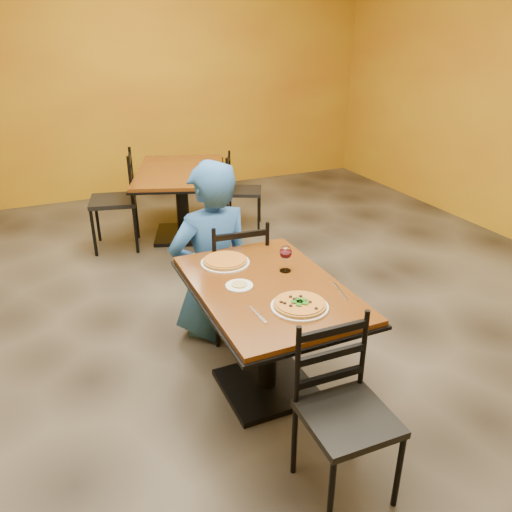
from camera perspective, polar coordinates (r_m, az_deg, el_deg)
name	(u,v)px	position (r m, az deg, el deg)	size (l,w,h in m)	color
floor	(238,347)	(3.70, -2.10, -10.29)	(7.00, 8.00, 0.01)	black
wall_back	(117,80)	(6.94, -15.50, 18.72)	(7.00, 0.01, 3.00)	#B59114
table_main	(268,314)	(3.01, 1.33, -6.58)	(0.83, 1.23, 0.75)	#64350F
table_second	(181,187)	(5.44, -8.49, 7.77)	(1.32, 1.59, 0.75)	#64350F
chair_main_near	(348,419)	(2.50, 10.43, -17.77)	(0.40, 0.40, 0.89)	black
chair_main_far	(234,275)	(3.68, -2.50, -2.18)	(0.41, 0.41, 0.92)	black
chair_second_left	(113,201)	(5.33, -15.95, 6.01)	(0.45, 0.45, 1.00)	black
chair_second_right	(244,191)	(5.71, -1.39, 7.36)	(0.38, 0.38, 0.84)	black
diner	(211,250)	(3.60, -5.13, 0.68)	(0.64, 0.42, 1.32)	navy
plate_main	(300,307)	(2.70, 4.98, -5.75)	(0.31, 0.31, 0.01)	white
pizza_main	(300,304)	(2.69, 5.00, -5.46)	(0.28, 0.28, 0.02)	maroon
plate_far	(225,263)	(3.18, -3.52, -0.75)	(0.31, 0.31, 0.01)	white
pizza_far	(225,260)	(3.17, -3.53, -0.49)	(0.28, 0.28, 0.02)	gold
side_plate	(239,286)	(2.90, -1.92, -3.40)	(0.16, 0.16, 0.01)	white
dip	(239,284)	(2.89, -1.92, -3.25)	(0.09, 0.09, 0.01)	tan
wine_glass	(286,258)	(3.05, 3.39, -0.18)	(0.08, 0.08, 0.18)	white
fork	(258,314)	(2.63, 0.18, -6.66)	(0.01, 0.19, 0.00)	silver
knife	(340,291)	(2.89, 9.58, -3.94)	(0.01, 0.21, 0.00)	silver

